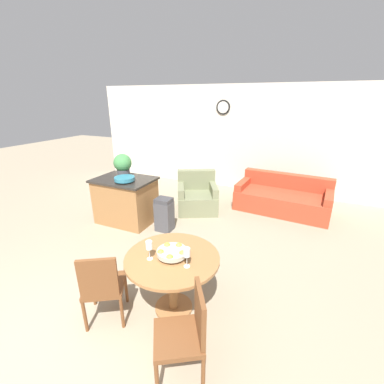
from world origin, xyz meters
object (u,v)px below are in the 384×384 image
Objects in this scene: dining_chair_near_left at (103,285)px; armchair at (197,197)px; trash_bin at (164,215)px; fruit_bowl at (172,252)px; teal_bowl at (125,179)px; wine_glass_left at (149,246)px; wine_glass_right at (187,253)px; kitchen_island at (126,200)px; couch at (283,198)px; dining_table at (173,269)px; potted_plant at (123,164)px; dining_chair_near_right at (186,330)px.

dining_chair_near_left is 0.79× the size of armchair.
dining_chair_near_left is at bearing -77.67° from trash_bin.
teal_bowl is (-1.82, 1.54, 0.17)m from fruit_bowl.
wine_glass_left is 1.00× the size of wine_glass_right.
wine_glass_right is 3.15m from armchair.
couch is (2.82, 1.87, -0.18)m from kitchen_island.
dining_chair_near_left reaches higher than dining_table.
trash_bin is at bearing 8.84° from teal_bowl.
wine_glass_left is (0.41, 0.32, 0.40)m from dining_chair_near_left.
potted_plant reaches higher than wine_glass_left.
wine_glass_left is 0.59× the size of teal_bowl.
trash_bin is at bearing -1.73° from kitchen_island.
dining_table is at bearing -40.73° from kitchen_island.
dining_chair_near_right is 0.69m from wine_glass_right.
kitchen_island is (-1.35, 2.14, -0.04)m from dining_chair_near_left.
potted_plant reaches higher than dining_table.
dining_chair_near_left is 0.66m from wine_glass_left.
teal_bowl is at bearing 134.03° from wine_glass_left.
teal_bowl is 0.45m from potted_plant.
teal_bowl is at bearing 89.93° from dining_chair_near_left.
trash_bin is (-1.07, 1.66, -0.25)m from dining_table.
teal_bowl is 0.85× the size of potted_plant.
dining_chair_near_right is at bearing -39.43° from dining_chair_near_left.
potted_plant is at bearing 14.61° from dining_chair_near_right.
kitchen_island is 1.01× the size of armchair.
fruit_bowl is 0.76× the size of potted_plant.
potted_plant is at bearing 139.90° from wine_glass_right.
wine_glass_left reaches higher than dining_chair_near_left.
couch is (0.64, 3.65, -0.63)m from wine_glass_right.
wine_glass_right reaches higher than fruit_bowl.
wine_glass_right reaches higher than trash_bin.
fruit_bowl reaches higher than trash_bin.
armchair is (-1.74, -0.77, 0.02)m from couch.
wine_glass_left is 0.42m from wine_glass_right.
trash_bin is (-1.07, 1.66, -0.47)m from fruit_bowl.
dining_chair_near_left is at bearing -105.34° from couch.
dining_chair_near_left is 4.07× the size of wine_glass_right.
dining_table is at bearing -10.91° from fruit_bowl.
teal_bowl is 0.58× the size of trash_bin.
armchair is at bearing 45.80° from kitchen_island.
potted_plant reaches higher than couch.
couch is at bearing 44.50° from trash_bin.
trash_bin is at bearing -10.83° from potted_plant.
couch is at bearing 76.39° from dining_table.
kitchen_island is at bearing -161.28° from armchair.
dining_chair_near_left is at bearing -142.99° from fruit_bowl.
dining_chair_near_right is 2.39× the size of teal_bowl.
wine_glass_right is at bearing -38.65° from teal_bowl.
dining_chair_near_left is at bearing -58.69° from teal_bowl.
couch is 1.90m from armchair.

